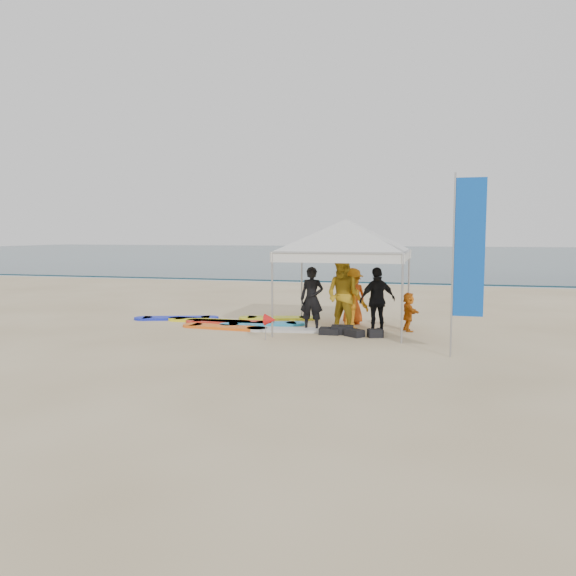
% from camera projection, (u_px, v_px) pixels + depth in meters
% --- Properties ---
extents(ground, '(120.00, 120.00, 0.00)m').
position_uv_depth(ground, '(248.00, 357.00, 11.66)').
color(ground, beige).
rests_on(ground, ground).
extents(ocean, '(160.00, 84.00, 0.08)m').
position_uv_depth(ocean, '(405.00, 254.00, 69.41)').
color(ocean, '#0C2633').
rests_on(ocean, ground).
extents(shoreline_foam, '(160.00, 1.20, 0.01)m').
position_uv_depth(shoreline_foam, '(361.00, 283.00, 29.18)').
color(shoreline_foam, silver).
rests_on(shoreline_foam, ground).
extents(person_black_a, '(0.62, 0.41, 1.69)m').
position_uv_depth(person_black_a, '(312.00, 299.00, 14.73)').
color(person_black_a, black).
rests_on(person_black_a, ground).
extents(person_yellow, '(1.14, 1.02, 1.93)m').
position_uv_depth(person_yellow, '(343.00, 295.00, 14.46)').
color(person_yellow, '#B98E1A').
rests_on(person_yellow, ground).
extents(person_orange_a, '(1.22, 1.08, 1.64)m').
position_uv_depth(person_orange_a, '(352.00, 299.00, 14.98)').
color(person_orange_a, orange).
rests_on(person_orange_a, ground).
extents(person_black_b, '(1.06, 0.89, 1.70)m').
position_uv_depth(person_black_b, '(377.00, 300.00, 14.38)').
color(person_black_b, black).
rests_on(person_black_b, ground).
extents(person_orange_b, '(0.89, 0.76, 1.55)m').
position_uv_depth(person_orange_b, '(352.00, 297.00, 15.83)').
color(person_orange_b, '#CB4812').
rests_on(person_orange_b, ground).
extents(person_seated, '(0.60, 0.99, 1.02)m').
position_uv_depth(person_seated, '(408.00, 312.00, 14.70)').
color(person_seated, '#C96211').
rests_on(person_seated, ground).
extents(canopy_tent, '(4.45, 4.45, 3.35)m').
position_uv_depth(canopy_tent, '(346.00, 220.00, 14.73)').
color(canopy_tent, '#A5A5A8').
rests_on(canopy_tent, ground).
extents(feather_flag, '(0.63, 0.04, 3.78)m').
position_uv_depth(feather_flag, '(468.00, 250.00, 11.37)').
color(feather_flag, '#A5A5A8').
rests_on(feather_flag, ground).
extents(marker_pennant, '(0.28, 0.28, 0.64)m').
position_uv_depth(marker_pennant, '(270.00, 320.00, 13.43)').
color(marker_pennant, '#A5A5A8').
rests_on(marker_pennant, ground).
extents(gear_pile, '(1.65, 0.72, 0.22)m').
position_uv_depth(gear_pile, '(346.00, 331.00, 14.15)').
color(gear_pile, black).
rests_on(gear_pile, ground).
extents(surfboard_spread, '(5.96, 2.76, 0.07)m').
position_uv_depth(surfboard_spread, '(238.00, 323.00, 15.89)').
color(surfboard_spread, orange).
rests_on(surfboard_spread, ground).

